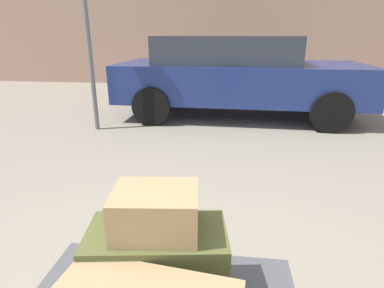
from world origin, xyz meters
The scene contains 5 objects.
duffel_bag_olive_stacked_top centered at (-0.02, 0.13, 0.51)m, with size 0.58×0.31×0.35m, color #4C5128.
duffel_bag_tan_topmost_pile centered at (-0.02, 0.13, 0.78)m, with size 0.34×0.26×0.18m, color #9E7F56.
parked_car centered at (0.36, 4.89, 0.76)m, with size 4.35×2.02×1.42m.
bollard_kerb_near centered at (2.85, 6.41, 0.32)m, with size 0.23×0.23×0.63m, color #72665B.
no_parking_sign centered at (-1.84, 3.70, 1.57)m, with size 0.49×0.13×2.56m.
Camera 1 is at (0.26, -0.94, 1.45)m, focal length 29.30 mm.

